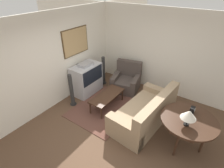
{
  "coord_description": "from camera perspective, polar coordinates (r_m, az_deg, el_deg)",
  "views": [
    {
      "loc": [
        -2.59,
        -1.82,
        3.37
      ],
      "look_at": [
        0.94,
        0.65,
        0.75
      ],
      "focal_mm": 28.0,
      "sensor_mm": 36.0,
      "label": 1
    }
  ],
  "objects": [
    {
      "name": "area_rug",
      "position": [
        5.35,
        -2.47,
        -7.75
      ],
      "size": [
        1.99,
        1.58,
        0.01
      ],
      "color": "brown",
      "rests_on": "ground_plane"
    },
    {
      "name": "wall_right",
      "position": [
        5.89,
        14.97,
        10.15
      ],
      "size": [
        0.06,
        12.0,
        2.7
      ],
      "color": "silver",
      "rests_on": "ground_plane"
    },
    {
      "name": "speaker_tower_left",
      "position": [
        5.34,
        -13.1,
        -2.23
      ],
      "size": [
        0.2,
        0.2,
        1.04
      ],
      "color": "black",
      "rests_on": "ground_plane"
    },
    {
      "name": "couch",
      "position": [
        4.77,
        10.89,
        -9.22
      ],
      "size": [
        2.08,
        1.12,
        0.94
      ],
      "rotation": [
        0.0,
        0.0,
        3.06
      ],
      "color": "#9E8466",
      "rests_on": "ground_plane"
    },
    {
      "name": "coffee_table",
      "position": [
        5.18,
        -1.62,
        -4.0
      ],
      "size": [
        1.18,
        0.5,
        0.42
      ],
      "color": "#3D2619",
      "rests_on": "ground_plane"
    },
    {
      "name": "speaker_tower_right",
      "position": [
        6.32,
        -2.8,
        4.18
      ],
      "size": [
        0.2,
        0.2,
        1.04
      ],
      "color": "black",
      "rests_on": "ground_plane"
    },
    {
      "name": "mantel_clock",
      "position": [
        4.3,
        24.72,
        -7.84
      ],
      "size": [
        0.14,
        0.1,
        0.17
      ],
      "color": "black",
      "rests_on": "console_table"
    },
    {
      "name": "ground_plane",
      "position": [
        4.63,
        -0.13,
        -15.48
      ],
      "size": [
        12.0,
        12.0,
        0.0
      ],
      "primitive_type": "plane",
      "color": "brown"
    },
    {
      "name": "console_table",
      "position": [
        4.21,
        23.77,
        -11.13
      ],
      "size": [
        1.21,
        1.21,
        0.78
      ],
      "color": "#3D2619",
      "rests_on": "ground_plane"
    },
    {
      "name": "tv",
      "position": [
        5.85,
        -8.23,
        1.68
      ],
      "size": [
        0.99,
        0.58,
        1.09
      ],
      "color": "#B7B7BC",
      "rests_on": "ground_plane"
    },
    {
      "name": "wall_back",
      "position": [
        5.15,
        -19.95,
        6.29
      ],
      "size": [
        12.0,
        0.1,
        2.7
      ],
      "color": "silver",
      "rests_on": "ground_plane"
    },
    {
      "name": "table_lamp",
      "position": [
        3.85,
        23.84,
        -9.14
      ],
      "size": [
        0.31,
        0.31,
        0.37
      ],
      "color": "black",
      "rests_on": "console_table"
    },
    {
      "name": "armchair",
      "position": [
        6.09,
        4.68,
        0.89
      ],
      "size": [
        1.05,
        1.05,
        0.96
      ],
      "rotation": [
        0.0,
        0.0,
        -1.33
      ],
      "color": "#473D38",
      "rests_on": "ground_plane"
    }
  ]
}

